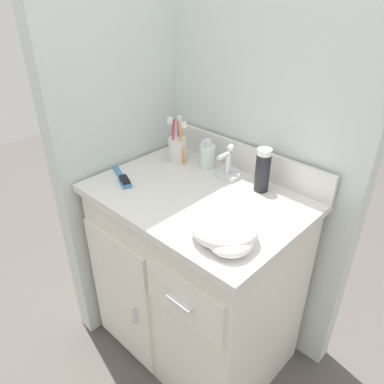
% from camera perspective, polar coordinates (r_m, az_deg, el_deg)
% --- Properties ---
extents(ground_plane, '(6.00, 6.00, 0.00)m').
position_cam_1_polar(ground_plane, '(1.93, 0.62, -21.63)').
color(ground_plane, '#4C4742').
extents(wall_back, '(0.97, 0.08, 2.20)m').
position_cam_1_polar(wall_back, '(1.50, 9.76, 13.82)').
color(wall_back, silver).
rests_on(wall_back, ground_plane).
extents(wall_left, '(0.08, 0.64, 2.20)m').
position_cam_1_polar(wall_left, '(1.57, -11.47, 14.46)').
color(wall_left, silver).
rests_on(wall_left, ground_plane).
extents(vanity, '(0.79, 0.57, 0.82)m').
position_cam_1_polar(vanity, '(1.61, 0.57, -12.43)').
color(vanity, silver).
rests_on(vanity, ground_plane).
extents(backsplash, '(0.79, 0.02, 0.11)m').
position_cam_1_polar(backsplash, '(1.53, 7.75, 5.29)').
color(backsplash, silver).
rests_on(backsplash, vanity).
extents(sink_faucet, '(0.09, 0.09, 0.14)m').
position_cam_1_polar(sink_faucet, '(1.46, 5.41, 3.87)').
color(sink_faucet, silver).
rests_on(sink_faucet, vanity).
extents(toothbrush_cup, '(0.10, 0.09, 0.20)m').
position_cam_1_polar(toothbrush_cup, '(1.60, -2.21, 6.66)').
color(toothbrush_cup, silver).
rests_on(toothbrush_cup, vanity).
extents(soap_dispenser, '(0.06, 0.07, 0.13)m').
position_cam_1_polar(soap_dispenser, '(1.54, 2.37, 5.53)').
color(soap_dispenser, silver).
rests_on(soap_dispenser, vanity).
extents(shaving_cream_can, '(0.05, 0.05, 0.17)m').
position_cam_1_polar(shaving_cream_can, '(1.38, 10.72, 3.27)').
color(shaving_cream_can, black).
rests_on(shaving_cream_can, vanity).
extents(hairbrush, '(0.18, 0.09, 0.03)m').
position_cam_1_polar(hairbrush, '(1.47, -10.46, 1.99)').
color(hairbrush, teal).
rests_on(hairbrush, vanity).
extents(hand_towel, '(0.22, 0.20, 0.09)m').
position_cam_1_polar(hand_towel, '(1.12, 5.09, -5.81)').
color(hand_towel, white).
rests_on(hand_towel, vanity).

